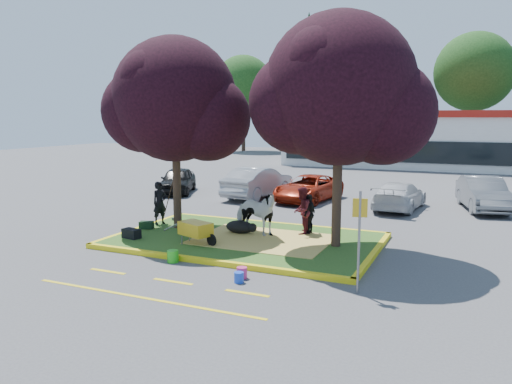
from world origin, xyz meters
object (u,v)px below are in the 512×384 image
at_px(calf, 240,227).
at_px(cow, 255,213).
at_px(car_black, 178,180).
at_px(car_silver, 258,182).
at_px(handler, 160,203).
at_px(bucket_green, 173,256).
at_px(bucket_pink, 242,273).
at_px(wheelbarrow, 196,229).
at_px(sign_post, 359,231).
at_px(bucket_blue, 239,277).

bearing_deg(calf, cow, -8.29).
distance_m(car_black, car_silver, 4.48).
height_order(handler, bucket_green, handler).
xyz_separation_m(bucket_green, bucket_pink, (2.34, -0.48, -0.03)).
relative_size(wheelbarrow, sign_post, 0.76).
bearing_deg(car_black, cow, -66.32).
height_order(bucket_blue, car_silver, car_silver).
xyz_separation_m(sign_post, car_silver, (-7.50, 11.50, -0.69)).
bearing_deg(bucket_blue, car_black, 128.36).
xyz_separation_m(cow, handler, (-3.81, 0.16, 0.04)).
distance_m(wheelbarrow, bucket_blue, 3.44).
bearing_deg(car_black, bucket_blue, -73.97).
xyz_separation_m(calf, bucket_pink, (1.86, -3.77, -0.22)).
height_order(cow, car_silver, cow).
xyz_separation_m(calf, wheelbarrow, (-0.60, -1.83, 0.25)).
height_order(calf, car_silver, car_silver).
distance_m(handler, bucket_pink, 6.50).
xyz_separation_m(handler, sign_post, (8.00, -3.79, 0.53)).
bearing_deg(sign_post, handler, 141.32).
relative_size(sign_post, car_black, 0.61).
height_order(bucket_green, car_black, car_black).
distance_m(sign_post, car_silver, 13.75).
relative_size(cow, bucket_blue, 6.67).
height_order(bucket_green, car_silver, car_silver).
height_order(calf, bucket_blue, calf).
distance_m(wheelbarrow, bucket_pink, 3.18).
relative_size(cow, handler, 1.12).
xyz_separation_m(car_black, car_silver, (4.46, 0.37, 0.09)).
bearing_deg(sign_post, cow, 125.75).
xyz_separation_m(wheelbarrow, bucket_blue, (2.54, -2.26, -0.49)).
distance_m(calf, handler, 3.31).
bearing_deg(car_black, calf, -68.34).
bearing_deg(calf, wheelbarrow, -114.38).
distance_m(calf, bucket_blue, 4.53).
distance_m(calf, sign_post, 6.08).
relative_size(bucket_green, car_silver, 0.07).
height_order(bucket_pink, car_black, car_black).
xyz_separation_m(wheelbarrow, sign_post, (5.34, -1.82, 0.83)).
bearing_deg(bucket_green, bucket_blue, -18.27).
bearing_deg(bucket_green, wheelbarrow, 94.95).
height_order(sign_post, bucket_pink, sign_post).
bearing_deg(sign_post, car_black, 123.71).
bearing_deg(car_silver, car_black, 12.07).
distance_m(bucket_green, bucket_blue, 2.54).
relative_size(bucket_blue, car_silver, 0.06).
bearing_deg(bucket_green, car_black, 122.05).
distance_m(bucket_pink, car_silver, 12.52).
relative_size(handler, bucket_green, 4.59).
height_order(cow, sign_post, sign_post).
bearing_deg(handler, wheelbarrow, -104.65).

